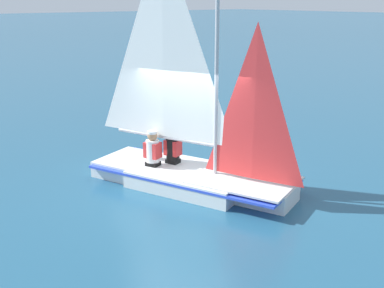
{
  "coord_description": "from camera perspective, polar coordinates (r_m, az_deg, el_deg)",
  "views": [
    {
      "loc": [
        6.23,
        7.63,
        3.95
      ],
      "look_at": [
        0.0,
        0.0,
        0.96
      ],
      "focal_mm": 45.0,
      "sensor_mm": 36.0,
      "label": 1
    }
  ],
  "objects": [
    {
      "name": "sailor_crew",
      "position": [
        10.73,
        -4.67,
        -1.2
      ],
      "size": [
        0.39,
        0.41,
        1.16
      ],
      "rotation": [
        0.0,
        0.0,
        1.92
      ],
      "color": "black",
      "rests_on": "ground_plane"
    },
    {
      "name": "sailor_helm",
      "position": [
        10.88,
        -2.28,
        -0.9
      ],
      "size": [
        0.39,
        0.41,
        1.16
      ],
      "rotation": [
        0.0,
        0.0,
        1.92
      ],
      "color": "black",
      "rests_on": "ground_plane"
    },
    {
      "name": "sailboat_main",
      "position": [
        10.38,
        -0.25,
        -1.05
      ],
      "size": [
        3.1,
        4.79,
        5.38
      ],
      "rotation": [
        0.0,
        0.0,
        1.92
      ],
      "color": "white",
      "rests_on": "ground_plane"
    },
    {
      "name": "ground_plane",
      "position": [
        10.61,
        0.0,
        -4.99
      ],
      "size": [
        260.0,
        260.0,
        0.0
      ],
      "primitive_type": "plane",
      "color": "#235675"
    }
  ]
}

